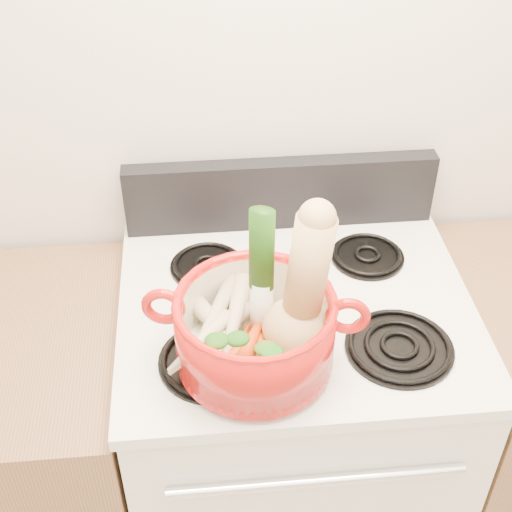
{
  "coord_description": "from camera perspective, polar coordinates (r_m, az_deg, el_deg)",
  "views": [
    {
      "loc": [
        -0.2,
        0.25,
        2.01
      ],
      "look_at": [
        -0.11,
        1.21,
        1.24
      ],
      "focal_mm": 50.0,
      "sensor_mm": 36.0,
      "label": 1
    }
  ],
  "objects": [
    {
      "name": "parsnip_2",
      "position": [
        1.4,
        -2.82,
        -5.83
      ],
      "size": [
        0.15,
        0.19,
        0.06
      ],
      "primitive_type": "cone",
      "rotation": [
        1.66,
        0.0,
        0.57
      ],
      "color": "beige",
      "rests_on": "dutch_oven"
    },
    {
      "name": "parsnip_4",
      "position": [
        1.4,
        -3.49,
        -4.98
      ],
      "size": [
        0.14,
        0.21,
        0.06
      ],
      "primitive_type": "cone",
      "rotation": [
        1.66,
        0.0,
        -0.49
      ],
      "color": "beige",
      "rests_on": "dutch_oven"
    },
    {
      "name": "burner_back_right",
      "position": [
        1.71,
        8.91,
        0.08
      ],
      "size": [
        0.17,
        0.17,
        0.02
      ],
      "primitive_type": "cylinder",
      "color": "black",
      "rests_on": "cooktop"
    },
    {
      "name": "burner_back_left",
      "position": [
        1.66,
        -3.92,
        -0.71
      ],
      "size": [
        0.17,
        0.17,
        0.02
      ],
      "primitive_type": "cylinder",
      "color": "black",
      "rests_on": "cooktop"
    },
    {
      "name": "leek",
      "position": [
        1.32,
        0.46,
        -1.63
      ],
      "size": [
        0.07,
        0.07,
        0.32
      ],
      "primitive_type": "cylinder",
      "rotation": [
        -0.03,
        0.0,
        -0.37
      ],
      "color": "silver",
      "rests_on": "dutch_oven"
    },
    {
      "name": "control_backsplash",
      "position": [
        1.76,
        1.97,
        5.02
      ],
      "size": [
        0.76,
        0.05,
        0.18
      ],
      "primitive_type": "cube",
      "color": "black",
      "rests_on": "cooktop"
    },
    {
      "name": "parsnip_3",
      "position": [
        1.37,
        -4.55,
        -6.81
      ],
      "size": [
        0.15,
        0.14,
        0.05
      ],
      "primitive_type": "cone",
      "rotation": [
        1.66,
        0.0,
        -0.83
      ],
      "color": "beige",
      "rests_on": "dutch_oven"
    },
    {
      "name": "stove_body",
      "position": [
        1.94,
        2.71,
        -14.49
      ],
      "size": [
        0.76,
        0.65,
        0.92
      ],
      "primitive_type": "cube",
      "color": "white",
      "rests_on": "floor"
    },
    {
      "name": "burner_front_left",
      "position": [
        1.44,
        -3.4,
        -8.25
      ],
      "size": [
        0.22,
        0.22,
        0.02
      ],
      "primitive_type": "cylinder",
      "color": "black",
      "rests_on": "cooktop"
    },
    {
      "name": "squash",
      "position": [
        1.3,
        3.4,
        -2.52
      ],
      "size": [
        0.19,
        0.18,
        0.32
      ],
      "primitive_type": null,
      "rotation": [
        0.0,
        0.09,
        -0.37
      ],
      "color": "tan",
      "rests_on": "dutch_oven"
    },
    {
      "name": "carrot_3",
      "position": [
        1.36,
        -1.12,
        -7.32
      ],
      "size": [
        0.12,
        0.14,
        0.05
      ],
      "primitive_type": "cone",
      "rotation": [
        1.66,
        0.0,
        -0.69
      ],
      "color": "#D73D0A",
      "rests_on": "dutch_oven"
    },
    {
      "name": "carrot_0",
      "position": [
        1.36,
        0.45,
        -8.64
      ],
      "size": [
        0.05,
        0.17,
        0.05
      ],
      "primitive_type": "cone",
      "rotation": [
        1.66,
        0.0,
        0.14
      ],
      "color": "orange",
      "rests_on": "dutch_oven"
    },
    {
      "name": "parsnip_5",
      "position": [
        1.38,
        -1.81,
        -5.33
      ],
      "size": [
        0.1,
        0.23,
        0.06
      ],
      "primitive_type": "cone",
      "rotation": [
        1.66,
        0.0,
        -0.26
      ],
      "color": "beige",
      "rests_on": "dutch_oven"
    },
    {
      "name": "oven_handle",
      "position": [
        1.49,
        4.92,
        -17.51
      ],
      "size": [
        0.6,
        0.02,
        0.02
      ],
      "primitive_type": "cylinder",
      "rotation": [
        0.0,
        1.57,
        0.0
      ],
      "color": "silver",
      "rests_on": "stove_body"
    },
    {
      "name": "pot_handle_left",
      "position": [
        1.36,
        -7.42,
        -4.03
      ],
      "size": [
        0.09,
        0.03,
        0.09
      ],
      "primitive_type": "torus",
      "rotation": [
        1.57,
        0.0,
        -0.17
      ],
      "color": "#B8130F",
      "rests_on": "dutch_oven"
    },
    {
      "name": "wall_back",
      "position": [
        1.67,
        1.95,
        13.42
      ],
      "size": [
        3.5,
        0.02,
        2.6
      ],
      "primitive_type": "cube",
      "color": "silver",
      "rests_on": "floor"
    },
    {
      "name": "dutch_oven",
      "position": [
        1.38,
        -0.08,
        -6.01
      ],
      "size": [
        0.36,
        0.36,
        0.15
      ],
      "primitive_type": "cylinder",
      "rotation": [
        0.0,
        0.0,
        -0.17
      ],
      "color": "#B8130F",
      "rests_on": "burner_front_left"
    },
    {
      "name": "parsnip_0",
      "position": [
        1.41,
        -2.0,
        -5.82
      ],
      "size": [
        0.15,
        0.25,
        0.07
      ],
      "primitive_type": "cone",
      "rotation": [
        1.66,
        0.0,
        -0.46
      ],
      "color": "beige",
      "rests_on": "dutch_oven"
    },
    {
      "name": "carrot_4",
      "position": [
        1.37,
        -0.2,
        -6.51
      ],
      "size": [
        0.1,
        0.17,
        0.05
      ],
      "primitive_type": "cone",
      "rotation": [
        1.66,
        0.0,
        -0.43
      ],
      "color": "#DB410A",
      "rests_on": "dutch_oven"
    },
    {
      "name": "ginger",
      "position": [
        1.46,
        -0.31,
        -3.98
      ],
      "size": [
        0.09,
        0.07,
        0.04
      ],
      "primitive_type": "ellipsoid",
      "rotation": [
        0.0,
        0.0,
        -0.24
      ],
      "color": "tan",
      "rests_on": "dutch_oven"
    },
    {
      "name": "burner_front_right",
      "position": [
        1.5,
        11.4,
        -7.08
      ],
      "size": [
        0.22,
        0.22,
        0.02
      ],
      "primitive_type": "cylinder",
      "color": "black",
      "rests_on": "cooktop"
    },
    {
      "name": "carrot_2",
      "position": [
        1.36,
        0.37,
        -7.36
      ],
      "size": [
        0.03,
        0.18,
        0.05
      ],
      "primitive_type": "cone",
      "rotation": [
        1.66,
        0.0,
        0.01
      ],
      "color": "#D35A0A",
      "rests_on": "dutch_oven"
    },
    {
      "name": "cooktop",
      "position": [
        1.59,
        3.22,
        -4.15
      ],
      "size": [
        0.78,
        0.67,
        0.03
      ],
      "primitive_type": "cube",
      "color": "white",
      "rests_on": "stove_body"
    },
    {
      "name": "carrot_1",
      "position": [
        1.37,
        -1.7,
        -7.7
      ],
      "size": [
        0.1,
        0.15,
        0.04
      ],
      "primitive_type": "cone",
      "rotation": [
        1.66,
        0.0,
        -0.49
      ],
      "color": "red",
      "rests_on": "dutch_oven"
    },
    {
      "name": "parsnip_1",
      "position": [
        1.38,
        -3.81,
        -6.56
      ],
      "size": [
        0.19,
        0.17,
        0.06
      ],
      "primitive_type": "cone",
      "rotation": [
        1.66,
        0.0,
        -0.85
      ],
      "color": "beige",
      "rests_on": "dutch_oven"
    },
    {
      "name": "pot_handle_right",
      "position": [
        1.34,
        7.37,
        -4.78
      ],
      "size": [
        0.09,
        0.03,
        0.09
      ],
      "primitive_type": "torus",
      "rotation": [
        1.57,
        0.0,
        -0.17
      ],
      "color": "#B8130F",
      "rests_on": "dutch_oven"
    }
  ]
}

